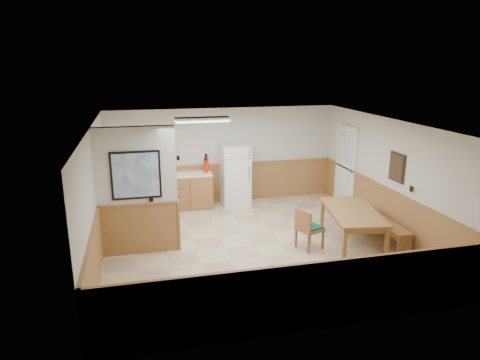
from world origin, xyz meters
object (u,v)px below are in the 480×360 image
object	(u,v)px
fire_extinguisher	(206,164)
soap_bottle	(143,172)
dining_table	(353,215)
dining_bench	(385,226)
dining_chair	(307,226)
refrigerator	(235,175)

from	to	relation	value
fire_extinguisher	soap_bottle	distance (m)	1.60
dining_table	fire_extinguisher	distance (m)	4.02
dining_bench	soap_bottle	bearing A→B (deg)	146.85
dining_table	dining_bench	distance (m)	0.82
dining_bench	fire_extinguisher	distance (m)	4.58
dining_bench	fire_extinguisher	world-z (taller)	fire_extinguisher
dining_table	dining_bench	size ratio (longest dim) A/B	1.33
dining_bench	dining_chair	bearing A→B (deg)	178.54
soap_bottle	dining_chair	bearing A→B (deg)	-45.00
dining_table	soap_bottle	bearing A→B (deg)	152.83
dining_table	fire_extinguisher	bearing A→B (deg)	138.53
fire_extinguisher	dining_bench	bearing A→B (deg)	-60.99
refrigerator	dining_table	bearing A→B (deg)	-60.96
dining_table	refrigerator	bearing A→B (deg)	129.48
refrigerator	fire_extinguisher	xyz separation A→B (m)	(-0.75, 0.05, 0.32)
dining_bench	fire_extinguisher	bearing A→B (deg)	135.53
refrigerator	dining_bench	bearing A→B (deg)	-51.51
refrigerator	dining_chair	bearing A→B (deg)	-76.40
refrigerator	dining_bench	size ratio (longest dim) A/B	1.08
dining_table	fire_extinguisher	world-z (taller)	fire_extinguisher
dining_table	dining_bench	world-z (taller)	dining_table
refrigerator	dining_table	world-z (taller)	refrigerator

